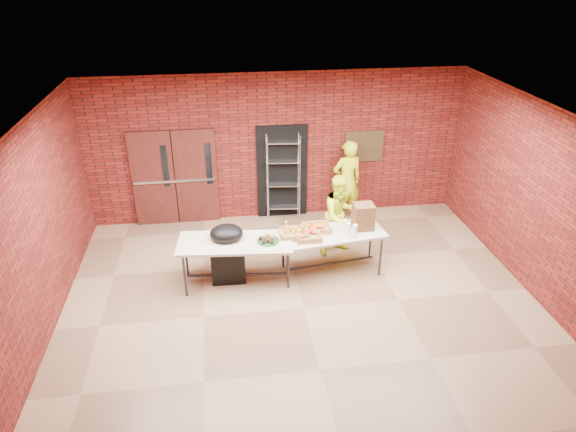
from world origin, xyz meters
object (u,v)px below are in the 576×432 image
object	(u,v)px
table_left	(235,245)
volunteer_woman	(347,181)
wire_rack	(283,178)
covered_grill	(228,252)
table_right	(331,236)
coffee_dispenser	(363,216)
volunteer_man	(340,215)

from	to	relation	value
table_left	volunteer_woman	size ratio (longest dim) A/B	1.14
volunteer_woman	table_left	bearing A→B (deg)	29.99
wire_rack	covered_grill	distance (m)	2.63
table_right	covered_grill	size ratio (longest dim) A/B	1.85
volunteer_woman	coffee_dispenser	bearing A→B (deg)	74.50
table_right	covered_grill	distance (m)	1.90
wire_rack	volunteer_man	world-z (taller)	wire_rack
volunteer_woman	volunteer_man	size ratio (longest dim) A/B	1.12
table_left	covered_grill	xyz separation A→B (m)	(-0.14, 0.12, -0.21)
table_left	coffee_dispenser	xyz separation A→B (m)	(2.36, 0.23, 0.27)
table_left	volunteer_man	world-z (taller)	volunteer_man
wire_rack	coffee_dispenser	distance (m)	2.44
wire_rack	covered_grill	size ratio (longest dim) A/B	1.79
table_right	volunteer_man	bearing A→B (deg)	56.03
covered_grill	volunteer_woman	xyz separation A→B (m)	(2.67, 2.02, 0.37)
volunteer_man	coffee_dispenser	bearing A→B (deg)	-82.18
wire_rack	volunteer_woman	world-z (taller)	wire_rack
volunteer_woman	volunteer_man	bearing A→B (deg)	60.85
table_right	volunteer_man	xyz separation A→B (m)	(0.31, 0.62, 0.09)
covered_grill	volunteer_woman	distance (m)	3.37
wire_rack	table_left	world-z (taller)	wire_rack
table_left	covered_grill	distance (m)	0.28
table_left	coffee_dispenser	size ratio (longest dim) A/B	4.34
wire_rack	table_left	size ratio (longest dim) A/B	0.93
wire_rack	volunteer_woman	size ratio (longest dim) A/B	1.07
wire_rack	covered_grill	bearing A→B (deg)	-114.22
table_right	volunteer_woman	distance (m)	2.16
coffee_dispenser	volunteer_woman	bearing A→B (deg)	84.75
coffee_dispenser	volunteer_man	size ratio (longest dim) A/B	0.29
table_left	coffee_dispenser	bearing A→B (deg)	11.35
wire_rack	volunteer_man	size ratio (longest dim) A/B	1.19
coffee_dispenser	volunteer_woman	xyz separation A→B (m)	(0.18, 1.91, -0.12)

